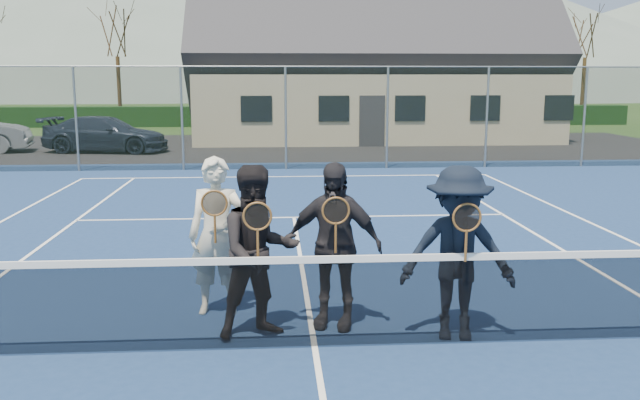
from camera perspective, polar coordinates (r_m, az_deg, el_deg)
The scene contains 20 objects.
ground at distance 26.53m, azimuth -3.16°, elevation 4.45°, with size 220.00×220.00×0.00m, color #264318.
court_surface at distance 6.94m, azimuth -0.46°, elevation -12.38°, with size 30.00×30.00×0.02m, color navy.
tarmac_carpark at distance 26.77m, azimuth -11.78°, elevation 4.31°, with size 40.00×12.00×0.01m, color black.
hedge_row at distance 38.46m, azimuth -3.46°, elevation 7.07°, with size 40.00×1.20×1.10m, color black.
hill_west at distance 104.53m, azimuth -18.14°, elevation 13.24°, with size 110.00×110.00×18.00m, color #54655C.
hill_centre at distance 103.76m, azimuth 7.57°, elevation 14.78°, with size 120.00×120.00×22.00m, color #56675D.
hill_east at distance 115.62m, azimuth 25.13°, elevation 11.46°, with size 90.00×90.00×14.00m, color #596B60.
car_c at distance 25.91m, azimuth -17.59°, elevation 5.29°, with size 1.82×4.49×1.30m, color #1A2335.
court_markings at distance 6.94m, azimuth -0.46°, elevation -12.27°, with size 11.03×23.83×0.01m.
tennis_net at distance 6.76m, azimuth -0.46°, elevation -8.24°, with size 11.68×0.08×1.10m.
perimeter_fence at distance 19.93m, azimuth -2.91°, elevation 6.92°, with size 30.07×0.07×3.02m.
clubhouse at distance 30.74m, azimuth 4.30°, elevation 12.68°, with size 15.60×8.20×7.70m.
tree_b at distance 40.44m, azimuth -16.83°, elevation 14.25°, with size 3.20×3.20×7.77m.
tree_c at distance 39.59m, azimuth -0.57°, elevation 14.77°, with size 3.20×3.20×7.77m.
tree_d at distance 41.42m, azimuth 13.83°, elevation 14.29°, with size 3.20×3.20×7.77m.
tree_e at distance 43.59m, azimuth 21.58°, elevation 13.66°, with size 3.20×3.20×7.77m.
player_a at distance 7.73m, azimuth -8.64°, elevation -3.03°, with size 0.69×0.53×1.80m.
player_b at distance 6.99m, azimuth -5.19°, elevation -4.38°, with size 1.05×0.93×1.80m.
player_c at distance 7.24m, azimuth 1.12°, elevation -3.83°, with size 1.14×0.75×1.80m.
player_d at distance 7.05m, azimuth 11.53°, elevation -4.43°, with size 1.26×0.85×1.80m.
Camera 1 is at (-0.40, -6.40, 2.68)m, focal length 38.00 mm.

